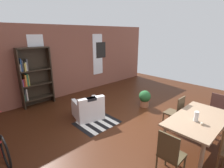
{
  "coord_description": "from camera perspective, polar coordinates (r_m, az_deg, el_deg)",
  "views": [
    {
      "loc": [
        -3.64,
        -2.38,
        2.54
      ],
      "look_at": [
        -0.24,
        1.18,
        1.04
      ],
      "focal_mm": 27.17,
      "sensor_mm": 36.0,
      "label": 1
    }
  ],
  "objects": [
    {
      "name": "back_wall_brick",
      "position": [
        7.34,
        -13.61,
        7.64
      ],
      "size": [
        8.88,
        0.12,
        2.84
      ],
      "primitive_type": "cube",
      "color": "brown",
      "rests_on": "ground"
    },
    {
      "name": "tealight_candle_0",
      "position": [
        3.96,
        27.89,
        -11.77
      ],
      "size": [
        0.04,
        0.04,
        0.05
      ],
      "primitive_type": "cylinder",
      "color": "silver",
      "rests_on": "dining_table"
    },
    {
      "name": "dining_chair_far_right",
      "position": [
        4.9,
        20.7,
        -8.71
      ],
      "size": [
        0.4,
        0.4,
        0.95
      ],
      "color": "#4B3D29",
      "rests_on": "ground"
    },
    {
      "name": "dining_chair_head_left",
      "position": [
        3.35,
        18.91,
        -21.35
      ],
      "size": [
        0.41,
        0.41,
        0.95
      ],
      "color": "#433824",
      "rests_on": "ground"
    },
    {
      "name": "striped_rug",
      "position": [
        5.13,
        -5.05,
        -12.8
      ],
      "size": [
        1.17,
        0.96,
        0.01
      ],
      "color": "black",
      "rests_on": "ground"
    },
    {
      "name": "armchair_white",
      "position": [
        5.33,
        -7.99,
        -8.36
      ],
      "size": [
        0.98,
        0.98,
        0.75
      ],
      "color": "white",
      "rests_on": "ground"
    },
    {
      "name": "ground_plane",
      "position": [
        5.03,
        11.63,
        -13.76
      ],
      "size": [
        10.25,
        10.25,
        0.0
      ],
      "primitive_type": "plane",
      "color": "#3D1C0D"
    },
    {
      "name": "bookshelf_tall",
      "position": [
        6.53,
        -24.96,
        2.21
      ],
      "size": [
        1.09,
        0.29,
        2.07
      ],
      "color": "#2D2319",
      "rests_on": "ground"
    },
    {
      "name": "vase_on_table",
      "position": [
        4.02,
        26.5,
        -9.74
      ],
      "size": [
        0.09,
        0.09,
        0.22
      ],
      "primitive_type": "cylinder",
      "color": "silver",
      "rests_on": "dining_table"
    },
    {
      "name": "potted_plant_by_shelf",
      "position": [
        6.13,
        10.94,
        -4.63
      ],
      "size": [
        0.41,
        0.41,
        0.59
      ],
      "color": "#9E6042",
      "rests_on": "ground"
    },
    {
      "name": "window_pane_1",
      "position": [
        8.04,
        -4.83,
        9.84
      ],
      "size": [
        0.55,
        0.02,
        1.84
      ],
      "primitive_type": "cube",
      "color": "white"
    },
    {
      "name": "window_pane_0",
      "position": [
        6.68,
        -23.67,
        7.05
      ],
      "size": [
        0.55,
        0.02,
        1.84
      ],
      "primitive_type": "cube",
      "color": "white"
    },
    {
      "name": "framed_picture",
      "position": [
        8.14,
        -3.77,
        11.32
      ],
      "size": [
        0.56,
        0.03,
        0.72
      ],
      "primitive_type": "cube",
      "color": "black"
    },
    {
      "name": "dining_chair_head_right",
      "position": [
        5.44,
        31.46,
        -7.58
      ],
      "size": [
        0.42,
        0.42,
        0.95
      ],
      "color": "#4F312C",
      "rests_on": "ground"
    },
    {
      "name": "dining_table",
      "position": [
        4.28,
        27.1,
        -11.13
      ],
      "size": [
        1.75,
        0.95,
        0.75
      ],
      "color": "#92755B",
      "rests_on": "ground"
    }
  ]
}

